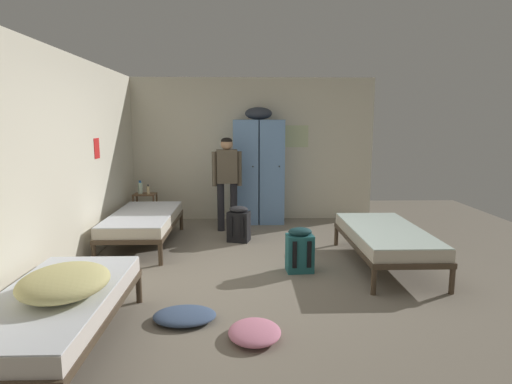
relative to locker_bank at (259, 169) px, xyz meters
name	(u,v)px	position (x,y,z in m)	size (l,w,h in m)	color
ground_plane	(257,273)	(-0.11, -2.69, -0.97)	(9.51, 9.51, 0.00)	gray
room_backdrop	(167,157)	(-1.37, -1.40, 0.34)	(4.50, 6.00, 2.61)	beige
locker_bank	(259,169)	(0.00, 0.00, 0.00)	(0.90, 0.55, 2.07)	#6B93C6
shelf_unit	(145,206)	(-2.00, -0.21, -0.62)	(0.38, 0.30, 0.57)	brown
bed_right	(386,237)	(1.52, -2.45, -0.59)	(0.90, 1.90, 0.49)	#473828
bed_left_rear	(143,220)	(-1.75, -1.44, -0.59)	(0.90, 1.90, 0.49)	#473828
bed_left_front	(55,306)	(-1.75, -4.41, -0.59)	(0.90, 1.90, 0.49)	#473828
bedding_heap	(64,282)	(-1.65, -4.45, -0.38)	(0.67, 0.77, 0.21)	#D1C67F
person_traveler	(227,175)	(-0.54, -0.61, -0.03)	(0.49, 0.23, 1.56)	black
water_bottle	(140,188)	(-2.08, -0.19, -0.30)	(0.08, 0.08, 0.23)	silver
lotion_bottle	(148,190)	(-1.93, -0.25, -0.33)	(0.05, 0.05, 0.17)	beige
backpack_teal	(300,251)	(0.41, -2.62, -0.71)	(0.34, 0.35, 0.55)	#23666B
backpack_black	(239,224)	(-0.34, -1.26, -0.71)	(0.37, 0.39, 0.55)	black
clothes_pile_pink	(255,332)	(-0.18, -4.26, -0.91)	(0.45, 0.50, 0.11)	pink
clothes_pile_denim	(185,316)	(-0.82, -3.92, -0.92)	(0.58, 0.44, 0.10)	#42567A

